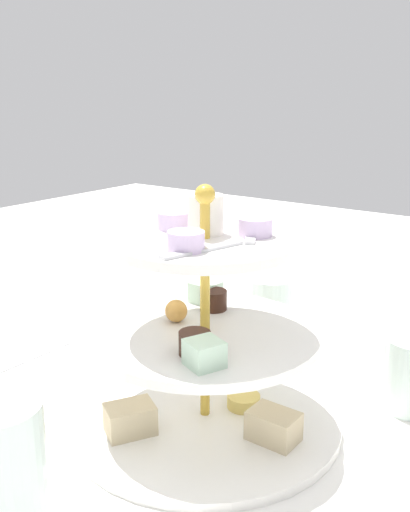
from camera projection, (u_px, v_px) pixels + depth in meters
name	position (u px, v px, depth m)	size (l,w,h in m)	color
ground_plane	(205.00, 422.00, 0.63)	(2.40, 2.40, 0.00)	white
tiered_serving_stand	(205.00, 352.00, 0.61)	(0.29, 0.29, 0.26)	white
water_glass_tall_right	(4.00, 474.00, 0.45)	(0.07, 0.07, 0.12)	silver
butter_knife_left	(26.00, 359.00, 0.78)	(0.17, 0.01, 0.00)	silver
water_glass_mid_back	(270.00, 314.00, 0.80)	(0.06, 0.06, 0.10)	silver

